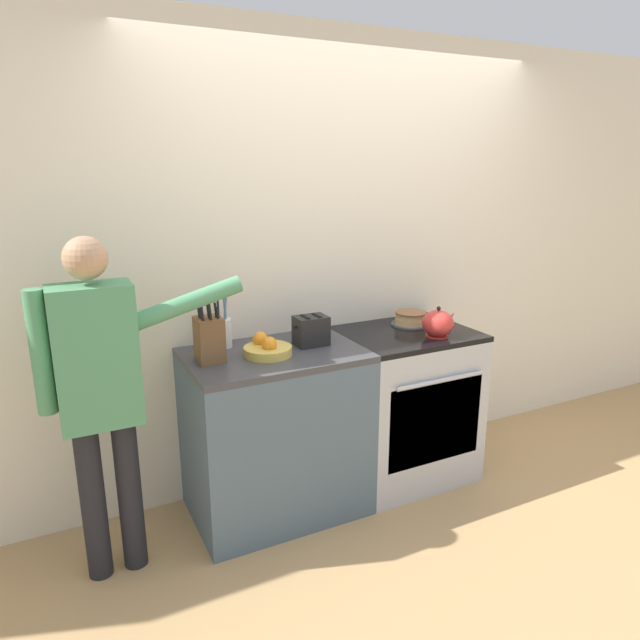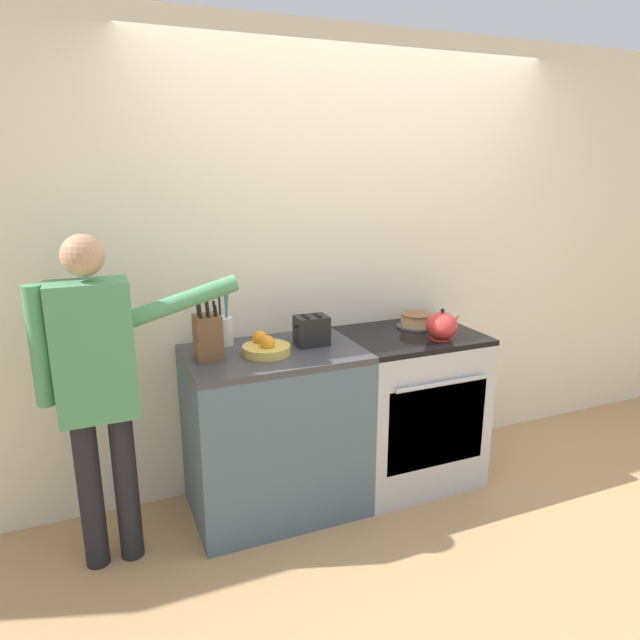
{
  "view_description": "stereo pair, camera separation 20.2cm",
  "coord_description": "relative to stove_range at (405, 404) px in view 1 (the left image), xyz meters",
  "views": [
    {
      "loc": [
        -1.66,
        -2.32,
        1.87
      ],
      "look_at": [
        -0.36,
        0.28,
        1.07
      ],
      "focal_mm": 32.0,
      "sensor_mm": 36.0,
      "label": 1
    },
    {
      "loc": [
        -1.48,
        -2.4,
        1.87
      ],
      "look_at": [
        -0.36,
        0.28,
        1.07
      ],
      "focal_mm": 32.0,
      "sensor_mm": 36.0,
      "label": 2
    }
  ],
  "objects": [
    {
      "name": "counter_cabinet",
      "position": [
        -0.84,
        0.0,
        -0.0
      ],
      "size": [
        0.92,
        0.62,
        0.92
      ],
      "color": "#4C6070",
      "rests_on": "ground_plane"
    },
    {
      "name": "utensil_crock",
      "position": [
        -1.05,
        0.21,
        0.54
      ],
      "size": [
        0.09,
        0.09,
        0.3
      ],
      "color": "silver",
      "rests_on": "counter_cabinet"
    },
    {
      "name": "knife_block",
      "position": [
        -1.18,
        0.02,
        0.58
      ],
      "size": [
        0.13,
        0.14,
        0.31
      ],
      "color": "brown",
      "rests_on": "counter_cabinet"
    },
    {
      "name": "wall_back",
      "position": [
        -0.23,
        0.33,
        0.84
      ],
      "size": [
        8.0,
        0.04,
        2.6
      ],
      "color": "silver",
      "rests_on": "ground_plane"
    },
    {
      "name": "person_baker",
      "position": [
        -1.7,
        -0.12,
        0.48
      ],
      "size": [
        0.91,
        0.2,
        1.59
      ],
      "rotation": [
        0.0,
        0.0,
        0.1
      ],
      "color": "black",
      "rests_on": "ground_plane"
    },
    {
      "name": "layer_cake",
      "position": [
        0.1,
        0.11,
        0.5
      ],
      "size": [
        0.23,
        0.23,
        0.08
      ],
      "color": "#4C4C51",
      "rests_on": "stove_range"
    },
    {
      "name": "toaster",
      "position": [
        -0.61,
        0.03,
        0.54
      ],
      "size": [
        0.19,
        0.13,
        0.16
      ],
      "color": "black",
      "rests_on": "counter_cabinet"
    },
    {
      "name": "tea_kettle",
      "position": [
        0.1,
        -0.16,
        0.54
      ],
      "size": [
        0.22,
        0.18,
        0.18
      ],
      "color": "red",
      "rests_on": "stove_range"
    },
    {
      "name": "stove_range",
      "position": [
        0.0,
        0.0,
        0.0
      ],
      "size": [
        0.76,
        0.65,
        0.92
      ],
      "color": "#B7BABF",
      "rests_on": "ground_plane"
    },
    {
      "name": "ground_plane",
      "position": [
        -0.23,
        -0.31,
        -0.46
      ],
      "size": [
        16.0,
        16.0,
        0.0
      ],
      "primitive_type": "plane",
      "color": "tan"
    },
    {
      "name": "fruit_bowl",
      "position": [
        -0.89,
        -0.02,
        0.49
      ],
      "size": [
        0.25,
        0.25,
        0.11
      ],
      "color": "gold",
      "rests_on": "counter_cabinet"
    }
  ]
}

